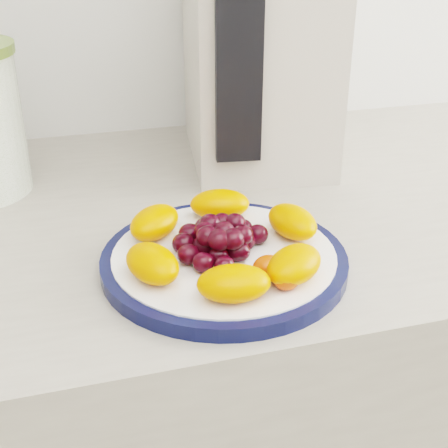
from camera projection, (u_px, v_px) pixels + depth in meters
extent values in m
cylinder|color=#0B1136|center=(224.00, 261.00, 0.64)|extent=(0.25, 0.25, 0.01)
cylinder|color=white|center=(224.00, 260.00, 0.64)|extent=(0.23, 0.23, 0.02)
cube|color=#BFB5A6|center=(257.00, 43.00, 0.85)|extent=(0.22, 0.28, 0.32)
cube|color=black|center=(239.00, 63.00, 0.73)|extent=(0.06, 0.03, 0.24)
ellipsoid|color=#FF6900|center=(292.00, 222.00, 0.66)|extent=(0.06, 0.07, 0.03)
ellipsoid|color=#FF6900|center=(220.00, 204.00, 0.70)|extent=(0.07, 0.06, 0.03)
ellipsoid|color=#FF6900|center=(155.00, 222.00, 0.66)|extent=(0.08, 0.08, 0.03)
ellipsoid|color=#FF6900|center=(152.00, 263.00, 0.58)|extent=(0.06, 0.08, 0.03)
ellipsoid|color=#FF6900|center=(234.00, 283.00, 0.55)|extent=(0.07, 0.05, 0.03)
ellipsoid|color=#FF6900|center=(294.00, 265.00, 0.58)|extent=(0.08, 0.07, 0.03)
ellipsoid|color=black|center=(224.00, 245.00, 0.63)|extent=(0.02, 0.02, 0.02)
ellipsoid|color=black|center=(244.00, 241.00, 0.63)|extent=(0.02, 0.02, 0.02)
ellipsoid|color=black|center=(229.00, 235.00, 0.65)|extent=(0.02, 0.02, 0.02)
ellipsoid|color=black|center=(210.00, 238.00, 0.64)|extent=(0.02, 0.02, 0.02)
ellipsoid|color=black|center=(204.00, 246.00, 0.62)|extent=(0.02, 0.02, 0.02)
ellipsoid|color=black|center=(219.00, 255.00, 0.61)|extent=(0.02, 0.02, 0.02)
ellipsoid|color=black|center=(239.00, 251.00, 0.61)|extent=(0.02, 0.02, 0.02)
ellipsoid|color=black|center=(258.00, 234.00, 0.65)|extent=(0.02, 0.02, 0.02)
ellipsoid|color=black|center=(243.00, 228.00, 0.66)|extent=(0.02, 0.02, 0.02)
ellipsoid|color=black|center=(224.00, 226.00, 0.66)|extent=(0.02, 0.02, 0.02)
ellipsoid|color=black|center=(204.00, 228.00, 0.66)|extent=(0.02, 0.02, 0.02)
ellipsoid|color=black|center=(190.00, 234.00, 0.64)|extent=(0.02, 0.02, 0.02)
ellipsoid|color=black|center=(184.00, 244.00, 0.63)|extent=(0.02, 0.02, 0.02)
ellipsoid|color=black|center=(188.00, 254.00, 0.61)|extent=(0.02, 0.02, 0.02)
ellipsoid|color=black|center=(203.00, 262.00, 0.60)|extent=(0.02, 0.02, 0.02)
ellipsoid|color=black|center=(225.00, 266.00, 0.59)|extent=(0.02, 0.02, 0.02)
ellipsoid|color=black|center=(224.00, 231.00, 0.62)|extent=(0.02, 0.02, 0.02)
ellipsoid|color=black|center=(235.00, 223.00, 0.64)|extent=(0.02, 0.02, 0.02)
ellipsoid|color=black|center=(222.00, 222.00, 0.64)|extent=(0.02, 0.02, 0.02)
ellipsoid|color=black|center=(210.00, 224.00, 0.63)|extent=(0.02, 0.02, 0.02)
ellipsoid|color=black|center=(204.00, 230.00, 0.62)|extent=(0.02, 0.02, 0.02)
ellipsoid|color=black|center=(208.00, 236.00, 0.61)|extent=(0.02, 0.02, 0.02)
ellipsoid|color=black|center=(219.00, 240.00, 0.60)|extent=(0.02, 0.02, 0.02)
ellipsoid|color=black|center=(233.00, 239.00, 0.60)|extent=(0.02, 0.02, 0.02)
ellipsoid|color=black|center=(242.00, 235.00, 0.61)|extent=(0.02, 0.02, 0.02)
ellipsoid|color=red|center=(268.00, 267.00, 0.58)|extent=(0.03, 0.03, 0.02)
ellipsoid|color=red|center=(290.00, 261.00, 0.60)|extent=(0.04, 0.04, 0.02)
ellipsoid|color=red|center=(287.00, 277.00, 0.57)|extent=(0.04, 0.04, 0.02)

